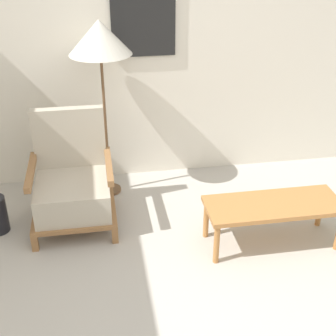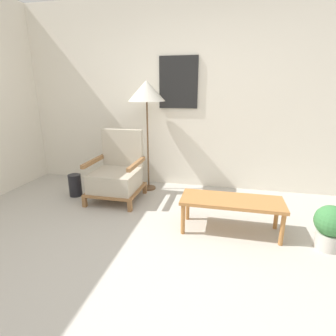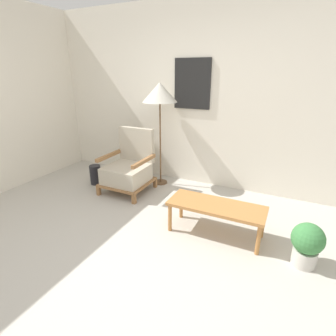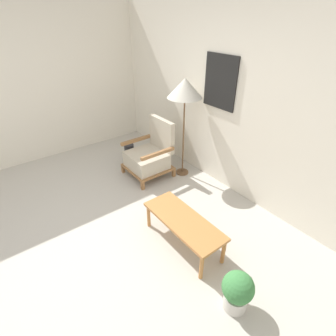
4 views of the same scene
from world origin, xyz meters
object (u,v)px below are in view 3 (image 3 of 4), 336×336
at_px(armchair, 128,169).
at_px(floor_lamp, 160,94).
at_px(vase, 95,175).
at_px(potted_plant, 307,243).
at_px(coffee_table, 216,208).

xyz_separation_m(armchair, floor_lamp, (0.31, 0.45, 1.06)).
relative_size(vase, potted_plant, 0.71).
bearing_deg(coffee_table, vase, 166.43).
bearing_deg(potted_plant, coffee_table, 172.27).
bearing_deg(armchair, vase, -176.61).
relative_size(floor_lamp, vase, 5.08).
bearing_deg(coffee_table, potted_plant, -7.73).
relative_size(armchair, coffee_table, 0.89).
bearing_deg(potted_plant, armchair, 164.36).
xyz_separation_m(armchair, potted_plant, (2.42, -0.68, -0.11)).
xyz_separation_m(floor_lamp, vase, (-0.94, -0.48, -1.26)).
bearing_deg(vase, armchair, 3.39).
height_order(vase, potted_plant, potted_plant).
height_order(armchair, potted_plant, armchair).
bearing_deg(vase, potted_plant, -11.87).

